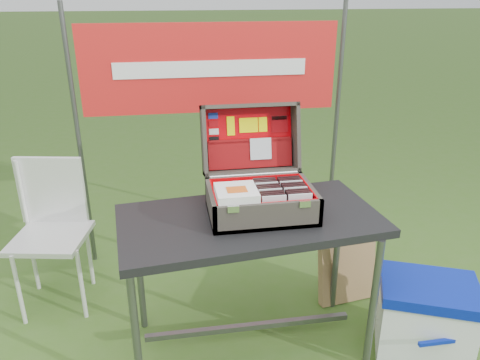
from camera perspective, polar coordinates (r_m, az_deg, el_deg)
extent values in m
plane|color=#3B611D|center=(2.58, -0.03, -20.82)|extent=(80.00, 80.00, 0.00)
cube|color=black|center=(2.22, 1.20, -4.94)|extent=(1.28, 0.74, 0.04)
cylinder|color=#59595B|center=(2.21, -12.60, -17.74)|extent=(0.04, 0.04, 0.73)
cylinder|color=#59595B|center=(2.38, 15.90, -14.67)|extent=(0.04, 0.04, 0.73)
cylinder|color=#59595B|center=(2.60, -12.16, -10.78)|extent=(0.04, 0.04, 0.73)
cylinder|color=#59595B|center=(2.75, 11.69, -8.73)|extent=(0.04, 0.04, 0.73)
cube|color=#59595B|center=(2.57, 1.09, -17.43)|extent=(1.07, 0.03, 0.03)
cube|color=#494339|center=(2.24, 2.55, -3.92)|extent=(0.49, 0.35, 0.02)
cube|color=#494339|center=(2.06, 3.52, -4.54)|extent=(0.49, 0.02, 0.13)
cube|color=#494339|center=(2.36, 1.75, -0.91)|extent=(0.49, 0.02, 0.13)
cube|color=#494339|center=(2.18, -3.56, -3.03)|extent=(0.02, 0.35, 0.13)
cube|color=#494339|center=(2.27, 8.47, -2.17)|extent=(0.02, 0.35, 0.13)
cube|color=#E3000B|center=(2.23, 2.56, -3.63)|extent=(0.46, 0.31, 0.01)
cube|color=silver|center=(2.00, -0.82, -3.57)|extent=(0.05, 0.01, 0.03)
cube|color=silver|center=(2.07, 7.92, -2.91)|extent=(0.05, 0.01, 0.03)
cylinder|color=silver|center=(2.34, 1.72, 0.67)|extent=(0.45, 0.02, 0.02)
cube|color=#494339|center=(2.45, 1.04, 5.14)|extent=(0.49, 0.10, 0.35)
cube|color=#494339|center=(2.39, 1.13, 9.07)|extent=(0.49, 0.13, 0.05)
cube|color=#494339|center=(2.41, 1.42, 1.10)|extent=(0.49, 0.13, 0.05)
cube|color=#494339|center=(2.36, -4.42, 4.77)|extent=(0.02, 0.21, 0.37)
cube|color=#494339|center=(2.44, 6.79, 5.31)|extent=(0.02, 0.21, 0.37)
cube|color=#E3000B|center=(2.43, 1.09, 5.13)|extent=(0.45, 0.08, 0.30)
cube|color=#E3000B|center=(2.07, 3.45, -4.14)|extent=(0.46, 0.01, 0.11)
cube|color=#E3000B|center=(2.34, 1.81, -0.82)|extent=(0.46, 0.01, 0.11)
cube|color=#E3000B|center=(2.17, -3.24, -2.78)|extent=(0.01, 0.31, 0.11)
cube|color=#E3000B|center=(2.26, 8.17, -1.97)|extent=(0.01, 0.31, 0.11)
cube|color=maroon|center=(2.42, 1.24, 3.18)|extent=(0.44, 0.07, 0.14)
cube|color=maroon|center=(2.41, 1.21, 4.83)|extent=(0.43, 0.02, 0.02)
cube|color=silver|center=(2.41, 2.54, 3.83)|extent=(0.11, 0.04, 0.11)
cube|color=#1933B2|center=(2.40, -3.29, 7.81)|extent=(0.05, 0.01, 0.03)
cube|color=#A9060D|center=(2.40, -3.25, 6.86)|extent=(0.05, 0.01, 0.03)
cube|color=white|center=(2.40, -3.20, 5.91)|extent=(0.05, 0.01, 0.03)
cube|color=black|center=(2.40, -3.15, 4.96)|extent=(0.05, 0.01, 0.03)
cube|color=#F5EE01|center=(2.41, -1.13, 6.61)|extent=(0.04, 0.03, 0.10)
cube|color=#F5EE01|center=(2.42, 1.06, 6.70)|extent=(0.10, 0.02, 0.07)
cube|color=#F5EE01|center=(2.44, 2.80, 6.77)|extent=(0.04, 0.02, 0.07)
cube|color=#A9060D|center=(2.46, 4.83, 6.85)|extent=(0.09, 0.02, 0.09)
cube|color=black|center=(2.46, 4.81, 7.55)|extent=(0.08, 0.01, 0.02)
cube|color=silver|center=(2.09, 4.16, -3.51)|extent=(0.11, 0.01, 0.13)
cube|color=black|center=(2.11, 4.04, -3.28)|extent=(0.11, 0.01, 0.13)
cube|color=black|center=(2.13, 3.92, -3.06)|extent=(0.11, 0.01, 0.13)
cube|color=black|center=(2.14, 3.80, -2.84)|extent=(0.11, 0.01, 0.13)
cube|color=silver|center=(2.16, 3.69, -2.62)|extent=(0.11, 0.01, 0.13)
cube|color=black|center=(2.18, 3.57, -2.41)|extent=(0.11, 0.01, 0.13)
cube|color=black|center=(2.19, 3.46, -2.20)|extent=(0.11, 0.01, 0.13)
cube|color=black|center=(2.21, 3.35, -1.99)|extent=(0.11, 0.01, 0.13)
cube|color=silver|center=(2.23, 3.24, -1.79)|extent=(0.11, 0.01, 0.13)
cube|color=black|center=(2.25, 3.14, -1.59)|extent=(0.11, 0.01, 0.13)
cube|color=black|center=(2.26, 3.03, -1.39)|extent=(0.11, 0.01, 0.13)
cube|color=black|center=(2.28, 2.93, -1.20)|extent=(0.11, 0.01, 0.13)
cube|color=silver|center=(2.12, 7.30, -3.26)|extent=(0.11, 0.01, 0.13)
cube|color=black|center=(2.14, 7.16, -3.04)|extent=(0.11, 0.01, 0.13)
cube|color=black|center=(2.15, 7.01, -2.82)|extent=(0.11, 0.01, 0.13)
cube|color=black|center=(2.17, 6.87, -2.61)|extent=(0.11, 0.01, 0.13)
cube|color=silver|center=(2.19, 6.73, -2.39)|extent=(0.11, 0.01, 0.13)
cube|color=black|center=(2.21, 6.60, -2.19)|extent=(0.11, 0.01, 0.13)
cube|color=black|center=(2.22, 6.46, -1.98)|extent=(0.11, 0.01, 0.13)
cube|color=black|center=(2.24, 6.33, -1.78)|extent=(0.11, 0.01, 0.13)
cube|color=silver|center=(2.26, 6.20, -1.58)|extent=(0.11, 0.01, 0.13)
cube|color=black|center=(2.27, 6.08, -1.38)|extent=(0.11, 0.01, 0.13)
cube|color=black|center=(2.29, 5.95, -1.19)|extent=(0.11, 0.01, 0.13)
cube|color=black|center=(2.31, 5.83, -1.00)|extent=(0.11, 0.01, 0.13)
cube|color=white|center=(2.10, -0.44, -1.90)|extent=(0.19, 0.19, 0.00)
cube|color=white|center=(2.10, -0.44, -1.78)|extent=(0.19, 0.19, 0.00)
cube|color=white|center=(2.10, -0.45, -1.66)|extent=(0.19, 0.19, 0.00)
cube|color=white|center=(2.10, -0.45, -1.53)|extent=(0.19, 0.19, 0.00)
cube|color=white|center=(2.09, -0.45, -1.41)|extent=(0.19, 0.19, 0.00)
cube|color=white|center=(2.09, -0.45, -1.28)|extent=(0.19, 0.19, 0.00)
cube|color=white|center=(2.09, -0.45, -1.15)|extent=(0.19, 0.19, 0.00)
cube|color=#D85919|center=(2.08, -0.40, -1.16)|extent=(0.09, 0.07, 0.00)
cube|color=white|center=(2.67, 21.50, -15.86)|extent=(0.54, 0.48, 0.36)
cube|color=#071D98|center=(2.56, 22.16, -12.20)|extent=(0.57, 0.51, 0.06)
cube|color=#071D98|center=(2.53, 23.84, -17.53)|extent=(0.28, 0.02, 0.02)
cube|color=silver|center=(2.90, -22.10, -6.56)|extent=(0.46, 0.46, 0.03)
cube|color=silver|center=(2.97, -22.01, -1.18)|extent=(0.39, 0.10, 0.41)
cylinder|color=silver|center=(2.91, -25.37, -12.06)|extent=(0.02, 0.02, 0.44)
cylinder|color=silver|center=(2.83, -18.75, -11.97)|extent=(0.02, 0.02, 0.44)
cylinder|color=silver|center=(3.19, -23.89, -8.72)|extent=(0.02, 0.02, 0.44)
cylinder|color=silver|center=(3.11, -17.89, -8.54)|extent=(0.02, 0.02, 0.44)
cylinder|color=silver|center=(3.02, -25.06, -1.53)|extent=(0.02, 0.02, 0.41)
cylinder|color=silver|center=(2.94, -18.82, -1.16)|extent=(0.02, 0.02, 0.41)
cube|color=#9C714A|center=(2.93, 12.89, -10.87)|extent=(0.37, 0.17, 0.38)
cylinder|color=#59595B|center=(3.14, -19.00, 4.21)|extent=(0.03, 0.03, 1.70)
cylinder|color=#59595B|center=(3.30, 11.56, 5.84)|extent=(0.03, 0.03, 1.70)
cube|color=red|center=(3.00, -3.52, 13.42)|extent=(1.60, 0.02, 0.55)
cube|color=white|center=(2.98, -3.50, 13.39)|extent=(1.20, 0.00, 0.10)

